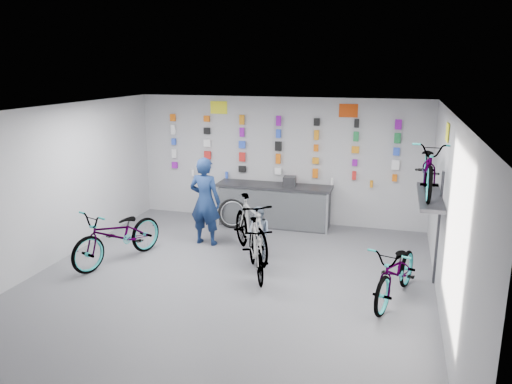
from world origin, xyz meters
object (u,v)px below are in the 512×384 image
(counter, at_px, (274,206))
(bike_right, at_px, (397,272))
(bike_center, at_px, (256,249))
(customer, at_px, (259,233))
(clerk, at_px, (205,201))
(bike_service, at_px, (251,227))
(bike_left, at_px, (118,235))

(counter, bearing_deg, bike_right, -48.75)
(bike_center, height_order, bike_right, bike_center)
(counter, relative_size, customer, 2.60)
(clerk, bearing_deg, bike_right, 161.72)
(customer, bearing_deg, clerk, -171.78)
(bike_right, relative_size, bike_service, 0.94)
(bike_left, height_order, bike_center, bike_left)
(bike_left, relative_size, clerk, 1.11)
(bike_right, relative_size, customer, 1.82)
(bike_service, bearing_deg, counter, 56.43)
(bike_right, bearing_deg, clerk, 173.70)
(bike_right, height_order, clerk, clerk)
(clerk, height_order, customer, clerk)
(bike_left, relative_size, bike_center, 1.26)
(counter, distance_m, clerk, 1.98)
(counter, height_order, customer, customer)
(counter, bearing_deg, bike_left, -127.92)
(counter, height_order, bike_left, bike_left)
(counter, bearing_deg, clerk, -124.61)
(bike_right, distance_m, bike_service, 3.06)
(counter, distance_m, bike_right, 4.30)
(bike_left, relative_size, customer, 2.01)
(bike_right, distance_m, customer, 2.88)
(bike_right, relative_size, clerk, 1.01)
(bike_left, xyz_separation_m, bike_right, (5.17, -0.24, -0.05))
(bike_left, height_order, clerk, clerk)
(bike_right, bearing_deg, customer, 172.39)
(bike_right, bearing_deg, counter, 147.66)
(counter, distance_m, bike_service, 2.03)
(customer, bearing_deg, bike_left, -131.61)
(counter, height_order, clerk, clerk)
(bike_left, bearing_deg, counter, 71.66)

